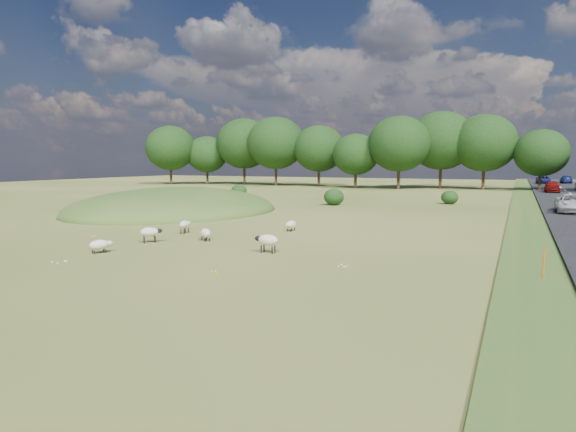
% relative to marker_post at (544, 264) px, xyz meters
% --- Properties ---
extents(ground, '(160.00, 160.00, 0.00)m').
position_rel_marker_post_xyz_m(ground, '(-15.12, 23.34, -0.60)').
color(ground, '#42591C').
rests_on(ground, ground).
extents(mound, '(16.00, 20.00, 4.00)m').
position_rel_marker_post_xyz_m(mound, '(-27.12, 15.34, -0.60)').
color(mound, '#33561E').
rests_on(mound, ground).
extents(treeline, '(96.28, 14.66, 11.70)m').
position_rel_marker_post_xyz_m(treeline, '(-16.18, 58.78, 5.97)').
color(treeline, black).
rests_on(treeline, ground).
extents(shrubs, '(25.24, 7.50, 1.58)m').
position_rel_marker_post_xyz_m(shrubs, '(-19.00, 29.76, 0.15)').
color(shrubs, black).
rests_on(shrubs, ground).
extents(marker_post, '(0.06, 0.06, 1.20)m').
position_rel_marker_post_xyz_m(marker_post, '(0.00, 0.00, 0.00)').
color(marker_post, '#D8590C').
rests_on(marker_post, ground).
extents(sheep_0, '(1.20, 0.57, 0.86)m').
position_rel_marker_post_xyz_m(sheep_0, '(-11.29, 0.97, -0.00)').
color(sheep_0, beige).
rests_on(sheep_0, ground).
extents(sheep_1, '(0.56, 1.08, 0.76)m').
position_rel_marker_post_xyz_m(sheep_1, '(-18.49, 4.67, -0.07)').
color(sheep_1, beige).
rests_on(sheep_1, ground).
extents(sheep_2, '(0.50, 1.10, 0.63)m').
position_rel_marker_post_xyz_m(sheep_2, '(-13.29, 8.14, -0.20)').
color(sheep_2, beige).
rests_on(sheep_2, ground).
extents(sheep_3, '(0.80, 1.12, 0.62)m').
position_rel_marker_post_xyz_m(sheep_3, '(-18.25, -2.21, -0.21)').
color(sheep_3, beige).
rests_on(sheep_3, ground).
extents(sheep_4, '(1.11, 1.01, 0.66)m').
position_rel_marker_post_xyz_m(sheep_4, '(-15.89, 2.86, -0.18)').
color(sheep_4, beige).
rests_on(sheep_4, ground).
extents(sheep_5, '(1.02, 1.05, 0.81)m').
position_rel_marker_post_xyz_m(sheep_5, '(-18.12, 1.14, -0.04)').
color(sheep_5, beige).
rests_on(sheep_5, ground).
extents(car_2, '(2.26, 4.90, 1.36)m').
position_rel_marker_post_xyz_m(car_2, '(2.98, 80.65, 0.33)').
color(car_2, navy).
rests_on(car_2, road).
extents(car_4, '(1.84, 4.53, 1.32)m').
position_rel_marker_post_xyz_m(car_4, '(6.78, 84.04, 0.31)').
color(car_4, navy).
rests_on(car_4, road).
extents(car_5, '(2.33, 5.05, 1.40)m').
position_rel_marker_post_xyz_m(car_5, '(2.98, 25.02, 0.35)').
color(car_5, silver).
rests_on(car_5, road).
extents(car_6, '(1.72, 4.29, 1.46)m').
position_rel_marker_post_xyz_m(car_6, '(2.98, 53.19, 0.38)').
color(car_6, maroon).
rests_on(car_6, road).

